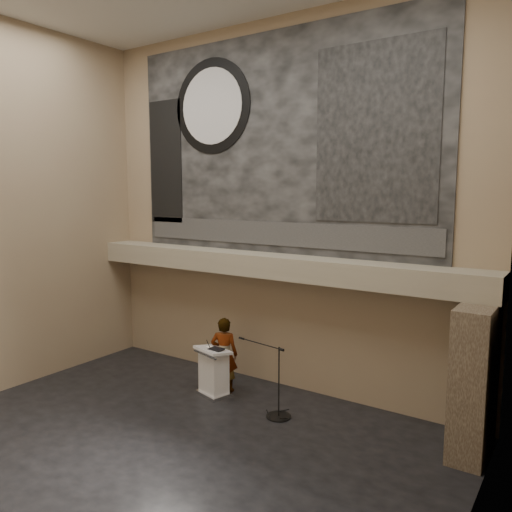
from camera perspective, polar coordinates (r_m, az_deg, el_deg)
The scene contains 18 objects.
floor at distance 9.73m, azimuth -11.38°, elevation -21.20°, with size 10.00×10.00×0.00m, color black.
wall_back at distance 11.69m, azimuth 2.21°, elevation 5.54°, with size 10.00×0.02×8.50m, color #90775B.
wall_right at distance 6.05m, azimuth 22.92°, elevation 3.10°, with size 0.02×8.00×8.50m, color #90775B.
soffit at distance 11.47m, azimuth 1.12°, elevation -1.02°, with size 10.00×0.80×0.50m, color gray.
sprinkler_left at distance 12.41m, azimuth -5.23°, elevation -1.71°, with size 0.04×0.04×0.06m, color #B2893D.
sprinkler_right at distance 10.58m, azimuth 9.65°, elevation -3.40°, with size 0.04×0.04×0.06m, color #B2893D.
banner at distance 11.70m, azimuth 2.16°, elevation 12.65°, with size 8.00×0.05×5.00m, color black.
banner_text_strip at distance 11.66m, azimuth 2.01°, elevation 2.58°, with size 7.76×0.02×0.55m, color #313131.
banner_clock_rim at distance 12.83m, azimuth -5.06°, elevation 16.67°, with size 2.30×2.30×0.02m, color black.
banner_clock_face at distance 12.82m, azimuth -5.11°, elevation 16.68°, with size 1.84×1.84×0.02m, color silver.
banner_building_print at distance 10.61m, azimuth 13.44°, elevation 13.52°, with size 2.60×0.02×3.60m, color black.
banner_brick_print at distance 13.75m, azimuth -10.27°, elevation 10.52°, with size 1.10×0.02×3.20m, color black.
stone_pier at distance 9.77m, azimuth 23.67°, elevation -12.89°, with size 0.60×1.40×2.70m, color #47392B.
lectern at distance 11.69m, azimuth -4.86°, elevation -13.05°, with size 0.91×0.75×1.14m.
binder at distance 11.40m, azimuth -4.57°, elevation -10.58°, with size 0.31×0.25×0.04m, color black.
papers at distance 11.55m, azimuth -5.60°, elevation -10.42°, with size 0.22×0.30×0.01m, color white.
speaker_person at distance 11.81m, azimuth -3.66°, elevation -11.15°, with size 0.64×0.42×1.75m, color silver.
mic_stand at distance 10.78m, azimuth 2.45°, elevation -16.79°, with size 1.38×0.52×1.50m.
Camera 1 is at (6.16, -5.92, 4.66)m, focal length 35.00 mm.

